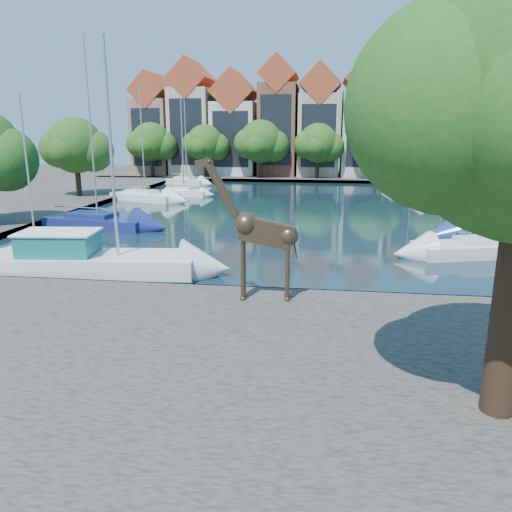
{
  "coord_description": "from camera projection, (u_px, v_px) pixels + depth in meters",
  "views": [
    {
      "loc": [
        3.17,
        -20.57,
        7.16
      ],
      "look_at": [
        0.52,
        -1.4,
        2.23
      ],
      "focal_mm": 35.0,
      "sensor_mm": 36.0,
      "label": 1
    }
  ],
  "objects": [
    {
      "name": "far_tree_far_west",
      "position": [
        152.0,
        143.0,
        72.03
      ],
      "size": [
        7.28,
        5.6,
        7.68
      ],
      "color": "#332114",
      "rests_on": "far_quay"
    },
    {
      "name": "townhouse_west_end",
      "position": [
        156.0,
        128.0,
        76.91
      ],
      "size": [
        5.44,
        9.18,
        14.93
      ],
      "color": "#92644F",
      "rests_on": "far_quay"
    },
    {
      "name": "sailboat_right_c",
      "position": [
        443.0,
        196.0,
        50.27
      ],
      "size": [
        5.99,
        3.66,
        10.81
      ],
      "color": "white",
      "rests_on": "water_basin"
    },
    {
      "name": "giraffe_statue",
      "position": [
        259.0,
        232.0,
        19.58
      ],
      "size": [
        3.93,
        0.81,
        5.6
      ],
      "color": "#3E301F",
      "rests_on": "near_quay"
    },
    {
      "name": "sailboat_left_b",
      "position": [
        98.0,
        219.0,
        36.85
      ],
      "size": [
        8.13,
        3.9,
        13.4
      ],
      "color": "navy",
      "rests_on": "water_basin"
    },
    {
      "name": "sailboat_left_d",
      "position": [
        184.0,
        191.0,
        54.08
      ],
      "size": [
        4.63,
        1.63,
        10.39
      ],
      "color": "white",
      "rests_on": "water_basin"
    },
    {
      "name": "sailboat_right_d",
      "position": [
        411.0,
        189.0,
        57.04
      ],
      "size": [
        5.14,
        3.35,
        8.05
      ],
      "color": "white",
      "rests_on": "water_basin"
    },
    {
      "name": "side_tree_left_far",
      "position": [
        76.0,
        147.0,
        50.38
      ],
      "size": [
        7.28,
        5.6,
        7.88
      ],
      "color": "#332114",
      "rests_on": "left_quay"
    },
    {
      "name": "townhouse_center",
      "position": [
        279.0,
        121.0,
        74.14
      ],
      "size": [
        5.44,
        9.18,
        16.93
      ],
      "color": "brown",
      "rests_on": "far_quay"
    },
    {
      "name": "far_tree_east",
      "position": [
        378.0,
        144.0,
        67.77
      ],
      "size": [
        7.54,
        5.8,
        7.84
      ],
      "color": "#332114",
      "rests_on": "far_quay"
    },
    {
      "name": "left_quay",
      "position": [
        31.0,
        203.0,
        48.23
      ],
      "size": [
        14.0,
        52.0,
        0.5
      ],
      "primitive_type": "cube",
      "color": "#524B47",
      "rests_on": "ground"
    },
    {
      "name": "sailboat_left_c",
      "position": [
        145.0,
        195.0,
        50.87
      ],
      "size": [
        7.71,
        4.94,
        11.38
      ],
      "color": "white",
      "rests_on": "water_basin"
    },
    {
      "name": "far_tree_west",
      "position": [
        206.0,
        144.0,
        71.0
      ],
      "size": [
        6.76,
        5.2,
        7.36
      ],
      "color": "#332114",
      "rests_on": "far_quay"
    },
    {
      "name": "motorsailer",
      "position": [
        88.0,
        259.0,
        24.69
      ],
      "size": [
        10.23,
        4.0,
        11.19
      ],
      "color": "silver",
      "rests_on": "water_basin"
    },
    {
      "name": "far_quay",
      "position": [
        304.0,
        176.0,
        75.63
      ],
      "size": [
        60.0,
        16.0,
        0.5
      ],
      "primitive_type": "cube",
      "color": "#524B47",
      "rests_on": "ground"
    },
    {
      "name": "townhouse_west_inner",
      "position": [
        236.0,
        128.0,
        75.26
      ],
      "size": [
        6.43,
        9.18,
        15.15
      ],
      "color": "beige",
      "rests_on": "far_quay"
    },
    {
      "name": "water_basin",
      "position": [
        289.0,
        211.0,
        44.96
      ],
      "size": [
        38.0,
        50.0,
        0.08
      ],
      "primitive_type": "cube",
      "color": "black",
      "rests_on": "ground"
    },
    {
      "name": "sailboat_right_a",
      "position": [
        477.0,
        246.0,
        28.75
      ],
      "size": [
        7.53,
        4.42,
        11.28
      ],
      "color": "silver",
      "rests_on": "water_basin"
    },
    {
      "name": "townhouse_east_inner",
      "position": [
        319.0,
        125.0,
        73.5
      ],
      "size": [
        5.94,
        9.18,
        15.79
      ],
      "color": "tan",
      "rests_on": "far_quay"
    },
    {
      "name": "townhouse_east_mid",
      "position": [
        364.0,
        123.0,
        72.55
      ],
      "size": [
        6.43,
        9.18,
        16.65
      ],
      "color": "beige",
      "rests_on": "far_quay"
    },
    {
      "name": "near_quay",
      "position": [
        214.0,
        363.0,
        15.15
      ],
      "size": [
        50.0,
        14.0,
        0.5
      ],
      "primitive_type": "cube",
      "color": "#524B47",
      "rests_on": "ground"
    },
    {
      "name": "sailboat_left_a",
      "position": [
        37.0,
        253.0,
        27.27
      ],
      "size": [
        4.87,
        3.04,
        8.8
      ],
      "color": "silver",
      "rests_on": "water_basin"
    },
    {
      "name": "far_tree_mid_east",
      "position": [
        319.0,
        144.0,
        68.86
      ],
      "size": [
        7.02,
        5.4,
        7.52
      ],
      "color": "#332114",
      "rests_on": "far_quay"
    },
    {
      "name": "sailboat_left_e",
      "position": [
        187.0,
        180.0,
        66.0
      ],
      "size": [
        6.07,
        4.16,
        10.82
      ],
      "color": "silver",
      "rests_on": "water_basin"
    },
    {
      "name": "sailboat_right_b",
      "position": [
        502.0,
        229.0,
        33.29
      ],
      "size": [
        8.58,
        5.41,
        12.28
      ],
      "color": "navy",
      "rests_on": "water_basin"
    },
    {
      "name": "far_tree_far_east",
      "position": [
        439.0,
        145.0,
        66.75
      ],
      "size": [
        6.76,
        5.2,
        7.36
      ],
      "color": "#332114",
      "rests_on": "far_quay"
    },
    {
      "name": "townhouse_west_mid",
      "position": [
        194.0,
        122.0,
        75.9
      ],
      "size": [
        5.94,
        9.18,
        16.79
      ],
      "color": "#BFAC93",
      "rests_on": "far_quay"
    },
    {
      "name": "far_tree_mid_west",
      "position": [
        261.0,
        143.0,
        69.88
      ],
      "size": [
        7.8,
        6.0,
        8.0
      ],
      "color": "#332114",
      "rests_on": "far_quay"
    },
    {
      "name": "ground",
      "position": [
        249.0,
        297.0,
        21.93
      ],
      "size": [
        160.0,
        160.0,
        0.0
      ],
      "primitive_type": "plane",
      "color": "#38332B",
      "rests_on": "ground"
    },
    {
      "name": "townhouse_east_end",
      "position": [
        410.0,
        130.0,
        71.93
      ],
      "size": [
        5.44,
        9.18,
        14.43
      ],
      "color": "#8A5F42",
      "rests_on": "far_quay"
    }
  ]
}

